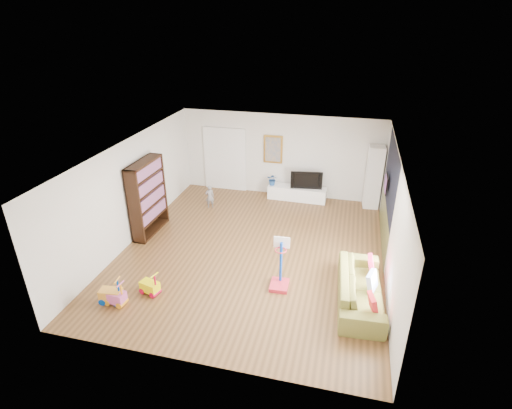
% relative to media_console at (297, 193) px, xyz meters
% --- Properties ---
extents(floor, '(6.50, 7.50, 0.00)m').
position_rel_media_console_xyz_m(floor, '(-0.63, -3.42, -0.22)').
color(floor, brown).
rests_on(floor, ground).
extents(ceiling, '(6.50, 7.50, 0.00)m').
position_rel_media_console_xyz_m(ceiling, '(-0.63, -3.42, 2.48)').
color(ceiling, white).
rests_on(ceiling, ground).
extents(wall_back, '(6.50, 0.00, 2.70)m').
position_rel_media_console_xyz_m(wall_back, '(-0.63, 0.33, 1.13)').
color(wall_back, silver).
rests_on(wall_back, ground).
extents(wall_front, '(6.50, 0.00, 2.70)m').
position_rel_media_console_xyz_m(wall_front, '(-0.63, -7.17, 1.13)').
color(wall_front, silver).
rests_on(wall_front, ground).
extents(wall_left, '(0.00, 7.50, 2.70)m').
position_rel_media_console_xyz_m(wall_left, '(-3.88, -3.42, 1.13)').
color(wall_left, white).
rests_on(wall_left, ground).
extents(wall_right, '(0.00, 7.50, 2.70)m').
position_rel_media_console_xyz_m(wall_right, '(2.62, -3.42, 1.13)').
color(wall_right, silver).
rests_on(wall_right, ground).
extents(navy_accent, '(0.01, 3.20, 1.70)m').
position_rel_media_console_xyz_m(navy_accent, '(2.60, -2.02, 1.63)').
color(navy_accent, black).
rests_on(navy_accent, wall_right).
extents(olive_wainscot, '(0.01, 3.20, 1.00)m').
position_rel_media_console_xyz_m(olive_wainscot, '(2.60, -2.02, 0.28)').
color(olive_wainscot, brown).
rests_on(olive_wainscot, wall_right).
extents(doorway, '(1.45, 0.06, 2.10)m').
position_rel_media_console_xyz_m(doorway, '(-2.53, 0.29, 0.83)').
color(doorway, white).
rests_on(doorway, ground).
extents(painting_back, '(0.62, 0.06, 0.92)m').
position_rel_media_console_xyz_m(painting_back, '(-0.88, 0.29, 1.33)').
color(painting_back, gold).
rests_on(painting_back, wall_back).
extents(artwork_right, '(0.04, 0.56, 0.46)m').
position_rel_media_console_xyz_m(artwork_right, '(2.54, -1.82, 1.33)').
color(artwork_right, '#7F3F8C').
rests_on(artwork_right, wall_right).
extents(media_console, '(1.89, 0.51, 0.44)m').
position_rel_media_console_xyz_m(media_console, '(0.00, 0.00, 0.00)').
color(media_console, white).
rests_on(media_console, ground).
extents(tall_cabinet, '(0.49, 0.49, 1.97)m').
position_rel_media_console_xyz_m(tall_cabinet, '(2.32, 0.04, 0.76)').
color(tall_cabinet, white).
rests_on(tall_cabinet, ground).
extents(bookshelf, '(0.40, 1.42, 2.06)m').
position_rel_media_console_xyz_m(bookshelf, '(-3.63, -3.07, 0.81)').
color(bookshelf, black).
rests_on(bookshelf, ground).
extents(sofa, '(1.02, 2.34, 0.67)m').
position_rel_media_console_xyz_m(sofa, '(2.06, -4.77, 0.11)').
color(sofa, olive).
rests_on(sofa, ground).
extents(basketball_hoop, '(0.43, 0.51, 1.19)m').
position_rel_media_console_xyz_m(basketball_hoop, '(0.32, -4.70, 0.38)').
color(basketball_hoop, red).
rests_on(basketball_hoop, ground).
extents(ride_on_yellow, '(0.46, 0.35, 0.55)m').
position_rel_media_console_xyz_m(ride_on_yellow, '(-2.37, -5.59, 0.05)').
color(ride_on_yellow, '#FFF206').
rests_on(ride_on_yellow, ground).
extents(ride_on_orange, '(0.48, 0.33, 0.60)m').
position_rel_media_console_xyz_m(ride_on_orange, '(-3.02, -6.06, 0.08)').
color(ride_on_orange, gold).
rests_on(ride_on_orange, ground).
extents(ride_on_pink, '(0.44, 0.30, 0.56)m').
position_rel_media_console_xyz_m(ride_on_pink, '(-2.90, -6.09, 0.06)').
color(ride_on_pink, '#CD549C').
rests_on(ride_on_pink, ground).
extents(child, '(0.32, 0.28, 0.74)m').
position_rel_media_console_xyz_m(child, '(-2.55, -1.25, 0.15)').
color(child, slate).
rests_on(child, ground).
extents(tv, '(1.02, 0.27, 0.58)m').
position_rel_media_console_xyz_m(tv, '(0.28, 0.02, 0.51)').
color(tv, black).
rests_on(tv, media_console).
extents(vase_plant, '(0.36, 0.31, 0.39)m').
position_rel_media_console_xyz_m(vase_plant, '(-0.81, -0.03, 0.42)').
color(vase_plant, navy).
rests_on(vase_plant, media_console).
extents(pillow_left, '(0.18, 0.37, 0.36)m').
position_rel_media_console_xyz_m(pillow_left, '(2.27, -5.45, 0.31)').
color(pillow_left, red).
rests_on(pillow_left, sofa).
extents(pillow_center, '(0.21, 0.40, 0.39)m').
position_rel_media_console_xyz_m(pillow_center, '(2.27, -4.73, 0.31)').
color(pillow_center, white).
rests_on(pillow_center, sofa).
extents(pillow_right, '(0.10, 0.37, 0.37)m').
position_rel_media_console_xyz_m(pillow_right, '(2.26, -4.11, 0.31)').
color(pillow_right, '#AA193E').
rests_on(pillow_right, sofa).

